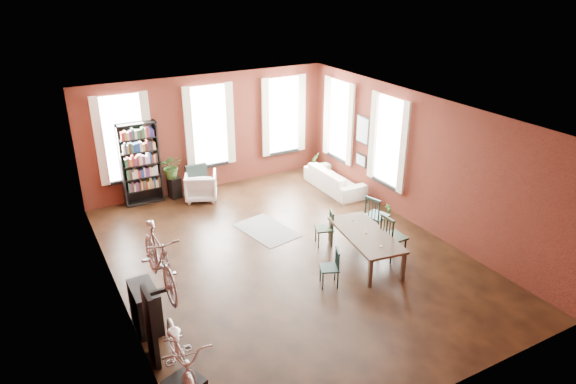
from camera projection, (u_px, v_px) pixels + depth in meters
room at (283, 154)px, 10.93m from camera, size 9.00×9.04×3.22m
dining_table at (365, 247)px, 10.88m from camera, size 1.16×2.06×0.67m
dining_chair_a at (329, 268)px, 10.03m from camera, size 0.47×0.47×0.78m
dining_chair_b at (324, 228)px, 11.51m from camera, size 0.49×0.49×0.82m
dining_chair_c at (393, 237)px, 10.95m from camera, size 0.48×0.48×1.02m
dining_chair_d at (377, 215)px, 11.91m from camera, size 0.57×0.57×0.99m
bookshelf at (140, 164)px, 13.31m from camera, size 1.00×0.32×2.20m
white_armchair at (201, 185)px, 13.79m from camera, size 1.04×1.02×0.84m
cream_sofa at (335, 176)px, 14.40m from camera, size 0.61×2.08×0.81m
striped_rug at (266, 230)px, 12.28m from camera, size 1.24×1.70×0.01m
bike_wall_rack at (151, 327)px, 7.98m from camera, size 0.16×0.60×1.30m
console_table at (145, 307)px, 8.86m from camera, size 0.40×0.80×0.80m
plant_stand at (175, 188)px, 13.92m from camera, size 0.35×0.35×0.57m
plant_by_sofa at (313, 170)px, 15.47m from camera, size 0.46×0.76×0.32m
plant_small at (387, 216)px, 12.80m from camera, size 0.35×0.47×0.15m
bicycle_floor at (179, 330)px, 7.21m from camera, size 0.76×1.07×1.93m
bicycle_hung at (157, 240)px, 7.49m from camera, size 0.47×1.00×1.66m
plant_on_stand at (172, 169)px, 13.71m from camera, size 0.82×0.86×0.52m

